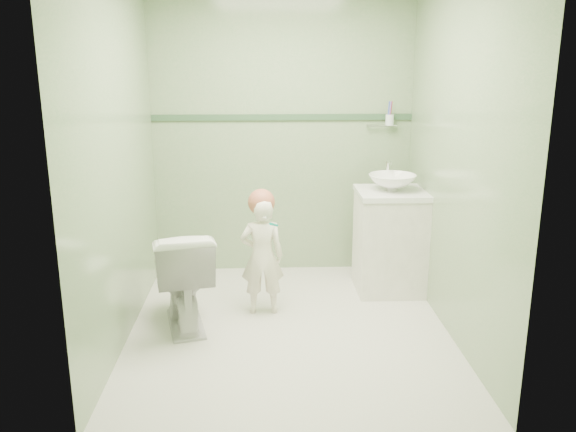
{
  "coord_description": "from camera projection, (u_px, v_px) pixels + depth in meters",
  "views": [
    {
      "loc": [
        -0.17,
        -3.85,
        1.86
      ],
      "look_at": [
        0.0,
        0.15,
        0.78
      ],
      "focal_mm": 37.38,
      "sensor_mm": 36.0,
      "label": 1
    }
  ],
  "objects": [
    {
      "name": "room_shell",
      "position": [
        289.0,
        160.0,
        3.89
      ],
      "size": [
        2.5,
        2.54,
        2.4
      ],
      "color": "#7DA273",
      "rests_on": "ground"
    },
    {
      "name": "counter",
      "position": [
        392.0,
        193.0,
        4.7
      ],
      "size": [
        0.54,
        0.52,
        0.04
      ],
      "primitive_type": "cube",
      "color": "white",
      "rests_on": "vanity"
    },
    {
      "name": "toddler",
      "position": [
        262.0,
        256.0,
        4.37
      ],
      "size": [
        0.33,
        0.22,
        0.87
      ],
      "primitive_type": "imported",
      "rotation": [
        0.0,
        0.0,
        3.18
      ],
      "color": "white",
      "rests_on": "ground"
    },
    {
      "name": "toilet",
      "position": [
        183.0,
        277.0,
        4.18
      ],
      "size": [
        0.55,
        0.78,
        0.72
      ],
      "primitive_type": "imported",
      "rotation": [
        0.0,
        0.0,
        3.36
      ],
      "color": "white",
      "rests_on": "ground"
    },
    {
      "name": "cup_holder",
      "position": [
        389.0,
        120.0,
        5.03
      ],
      "size": [
        0.26,
        0.07,
        0.21
      ],
      "color": "silver",
      "rests_on": "room_shell"
    },
    {
      "name": "teal_toothbrush",
      "position": [
        273.0,
        224.0,
        4.18
      ],
      "size": [
        0.11,
        0.13,
        0.08
      ],
      "color": "#00857D",
      "rests_on": "toddler"
    },
    {
      "name": "trim_stripe",
      "position": [
        282.0,
        117.0,
        5.05
      ],
      "size": [
        2.2,
        0.02,
        0.05
      ],
      "primitive_type": "cube",
      "color": "#335437",
      "rests_on": "room_shell"
    },
    {
      "name": "vanity",
      "position": [
        389.0,
        243.0,
        4.81
      ],
      "size": [
        0.52,
        0.5,
        0.8
      ],
      "primitive_type": "cube",
      "color": "silver",
      "rests_on": "ground"
    },
    {
      "name": "ground",
      "position": [
        289.0,
        329.0,
        4.2
      ],
      "size": [
        2.5,
        2.5,
        0.0
      ],
      "primitive_type": "plane",
      "color": "beige",
      "rests_on": "ground"
    },
    {
      "name": "basin",
      "position": [
        392.0,
        182.0,
        4.68
      ],
      "size": [
        0.37,
        0.37,
        0.13
      ],
      "primitive_type": "imported",
      "color": "white",
      "rests_on": "counter"
    },
    {
      "name": "faucet",
      "position": [
        388.0,
        168.0,
        4.84
      ],
      "size": [
        0.03,
        0.13,
        0.18
      ],
      "color": "silver",
      "rests_on": "counter"
    },
    {
      "name": "hair_cap",
      "position": [
        261.0,
        202.0,
        4.29
      ],
      "size": [
        0.19,
        0.19,
        0.19
      ],
      "primitive_type": "sphere",
      "color": "#AB5C43",
      "rests_on": "toddler"
    }
  ]
}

